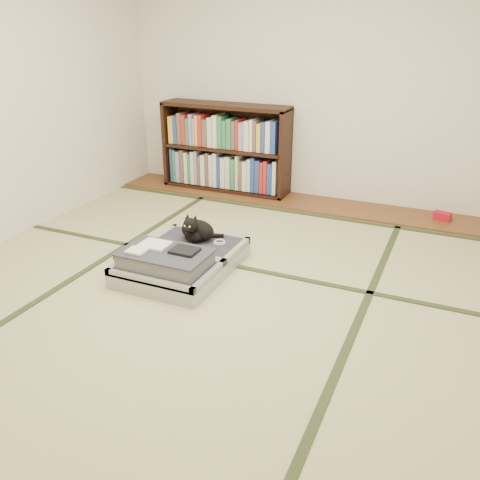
% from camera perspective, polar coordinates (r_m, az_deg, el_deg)
% --- Properties ---
extents(floor, '(4.50, 4.50, 0.00)m').
position_cam_1_polar(floor, '(3.53, -3.07, -5.67)').
color(floor, tan).
rests_on(floor, ground).
extents(wood_strip, '(4.00, 0.50, 0.02)m').
position_cam_1_polar(wood_strip, '(5.23, 6.88, 4.26)').
color(wood_strip, brown).
rests_on(wood_strip, ground).
extents(red_item, '(0.16, 0.12, 0.07)m').
position_cam_1_polar(red_item, '(5.05, 21.78, 2.52)').
color(red_item, '#AA0D1E').
rests_on(red_item, wood_strip).
extents(room_shell, '(4.50, 4.50, 4.50)m').
position_cam_1_polar(room_shell, '(3.09, -3.68, 18.72)').
color(room_shell, white).
rests_on(room_shell, ground).
extents(tatami_borders, '(4.00, 4.50, 0.01)m').
position_cam_1_polar(tatami_borders, '(3.92, 0.19, -2.41)').
color(tatami_borders, '#2D381E').
rests_on(tatami_borders, ground).
extents(bookcase, '(1.38, 0.32, 0.92)m').
position_cam_1_polar(bookcase, '(5.48, -1.63, 10.11)').
color(bookcase, black).
rests_on(bookcase, wood_strip).
extents(suitcase, '(0.70, 0.93, 0.27)m').
position_cam_1_polar(suitcase, '(3.74, -6.79, -2.35)').
color(suitcase, '#9F9FA3').
rests_on(suitcase, floor).
extents(cat, '(0.31, 0.31, 0.25)m').
position_cam_1_polar(cat, '(3.93, -4.94, 1.10)').
color(cat, black).
rests_on(cat, suitcase).
extents(cable_coil, '(0.10, 0.10, 0.02)m').
position_cam_1_polar(cable_coil, '(3.92, -2.32, -0.23)').
color(cable_coil, white).
rests_on(cable_coil, suitcase).
extents(hanger, '(0.44, 0.24, 0.01)m').
position_cam_1_polar(hanger, '(3.96, -11.44, -2.56)').
color(hanger, black).
rests_on(hanger, floor).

